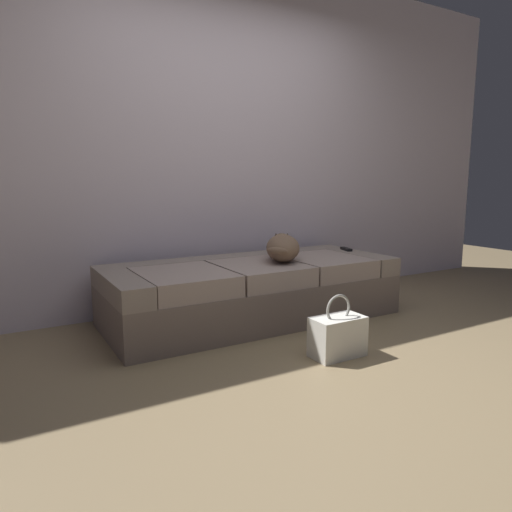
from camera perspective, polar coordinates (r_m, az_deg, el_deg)
The scene contains 6 objects.
ground_plane at distance 2.71m, azimuth 11.38°, elevation -13.39°, with size 10.00×10.00×0.00m, color #8D7756.
back_wall at distance 3.92m, azimuth -4.82°, elevation 14.62°, with size 6.40×0.10×2.80m, color silver.
couch at distance 3.48m, azimuth -0.42°, elevation -4.27°, with size 2.16×0.88×0.44m.
dog_tan at distance 3.49m, azimuth 3.29°, elevation 1.11°, with size 0.44×0.55×0.20m.
tv_remote at distance 4.06m, azimuth 11.07°, elevation 0.84°, with size 0.04×0.15×0.02m, color black.
handbag at distance 2.82m, azimuth 10.03°, elevation -9.66°, with size 0.32×0.18×0.38m.
Camera 1 is at (-1.68, -1.85, 1.04)m, focal length 32.43 mm.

